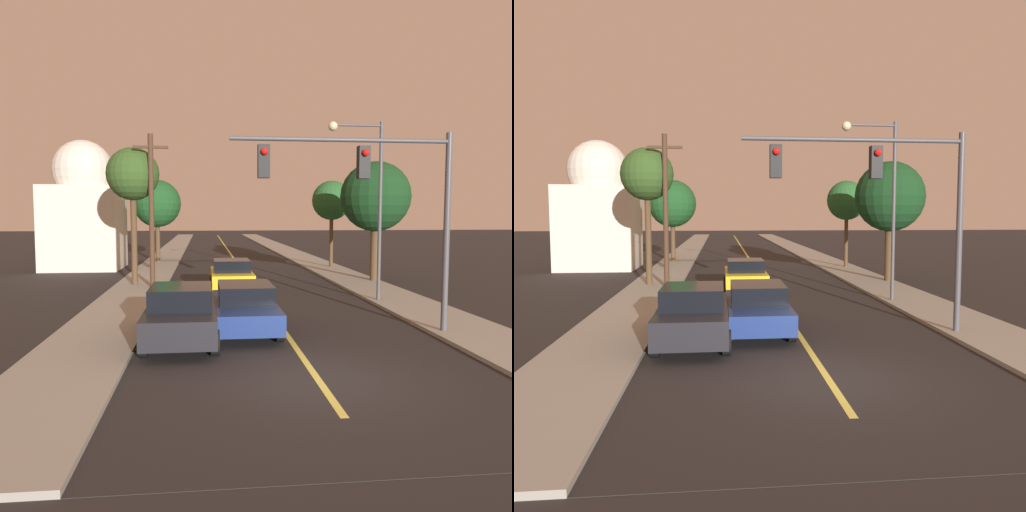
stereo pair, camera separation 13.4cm
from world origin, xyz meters
TOP-DOWN VIEW (x-y plane):
  - ground_plane at (0.00, 0.00)m, footprint 200.00×200.00m
  - road_surface at (0.00, 36.00)m, footprint 8.32×80.00m
  - sidewalk_left at (-5.41, 36.00)m, footprint 2.50×80.00m
  - sidewalk_right at (5.41, 36.00)m, footprint 2.50×80.00m
  - car_near_lane_front at (-1.16, 4.67)m, footprint 1.91×4.61m
  - car_near_lane_second at (-1.16, 11.91)m, footprint 1.90×4.11m
  - car_outer_lane_front at (-2.99, 3.45)m, footprint 1.97×4.41m
  - traffic_signal_mast at (2.41, 3.58)m, footprint 6.31×0.42m
  - streetlamp_right at (3.98, 8.92)m, footprint 2.18×0.36m
  - utility_pole_left at (-4.76, 13.37)m, footprint 1.60×0.24m
  - tree_left_near at (-5.69, 26.59)m, footprint 3.41×3.41m
  - tree_left_far at (-5.70, 14.32)m, footprint 2.51×2.51m
  - tree_right_near at (6.33, 14.63)m, footprint 3.55×3.55m
  - tree_right_far at (5.85, 21.53)m, footprint 2.53×2.53m
  - domed_building_left at (-10.00, 23.04)m, footprint 4.69×4.69m

SIDE VIEW (x-z plane):
  - ground_plane at x=0.00m, z-range 0.00..0.00m
  - road_surface at x=0.00m, z-range 0.00..0.01m
  - sidewalk_left at x=-5.41m, z-range 0.00..0.12m
  - sidewalk_right at x=5.41m, z-range 0.00..0.12m
  - car_near_lane_front at x=-1.16m, z-range 0.01..1.46m
  - car_near_lane_second at x=-1.16m, z-range 0.01..1.53m
  - car_outer_lane_front at x=-2.99m, z-range 0.01..1.59m
  - utility_pole_left at x=-4.76m, z-range 0.28..7.32m
  - domed_building_left at x=-10.00m, z-range -0.29..7.92m
  - traffic_signal_mast at x=2.41m, z-range 1.42..7.10m
  - tree_left_near at x=-5.69m, z-range 1.33..7.20m
  - tree_right_far at x=5.85m, z-range 1.60..7.15m
  - tree_right_near at x=6.33m, z-range 1.34..7.41m
  - streetlamp_right at x=3.98m, z-range 1.15..8.09m
  - tree_left_far at x=-5.70m, z-range 2.07..8.61m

